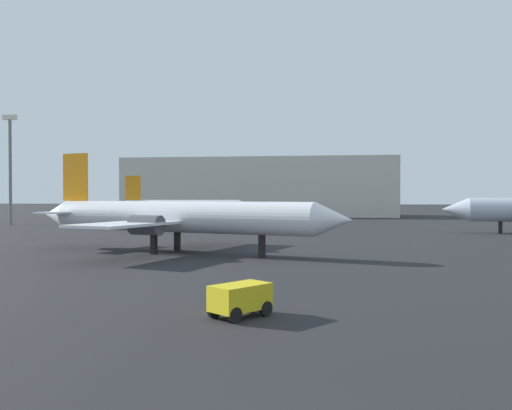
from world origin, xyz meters
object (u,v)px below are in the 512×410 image
airplane_on_taxiway (174,217)px  airplane_far_left (183,208)px  light_mast_left (10,162)px  baggage_cart (240,298)px

airplane_on_taxiway → airplane_far_left: airplane_on_taxiway is taller
airplane_on_taxiway → airplane_far_left: size_ratio=1.32×
airplane_far_left → light_mast_left: (-29.64, 1.18, 7.40)m
airplane_on_taxiway → baggage_cart: size_ratio=10.90×
airplane_far_left → airplane_on_taxiway: bearing=-93.3°
airplane_on_taxiway → light_mast_left: size_ratio=1.62×
light_mast_left → airplane_on_taxiway: bearing=-44.0°
airplane_far_left → baggage_cart: airplane_far_left is taller
baggage_cart → light_mast_left: 78.35m
airplane_far_left → light_mast_left: size_ratio=1.23×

